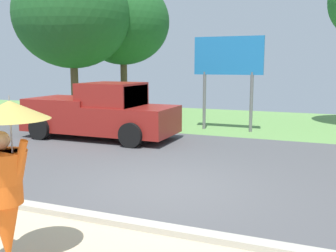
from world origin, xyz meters
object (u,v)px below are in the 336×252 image
roadside_billboard (228,63)px  pickup_truck (100,113)px  tree_left_far (72,15)px  tree_right_mid (123,22)px  monk_pedestrian (6,182)px

roadside_billboard → pickup_truck: bearing=-139.0°
roadside_billboard → tree_left_far: 8.20m
roadside_billboard → tree_right_mid: 8.19m
monk_pedestrian → roadside_billboard: size_ratio=0.61×
monk_pedestrian → pickup_truck: 8.54m
monk_pedestrian → tree_left_far: size_ratio=0.30×
monk_pedestrian → roadside_billboard: (0.11, 10.94, 1.48)m
tree_left_far → tree_right_mid: tree_left_far is taller
monk_pedestrian → roadside_billboard: bearing=74.7°
pickup_truck → tree_right_mid: size_ratio=0.75×
monk_pedestrian → pickup_truck: monk_pedestrian is taller
roadside_billboard → tree_right_mid: size_ratio=0.51×
pickup_truck → tree_left_far: bearing=128.8°
roadside_billboard → tree_left_far: size_ratio=0.49×
pickup_truck → roadside_billboard: (3.61, 3.14, 1.68)m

